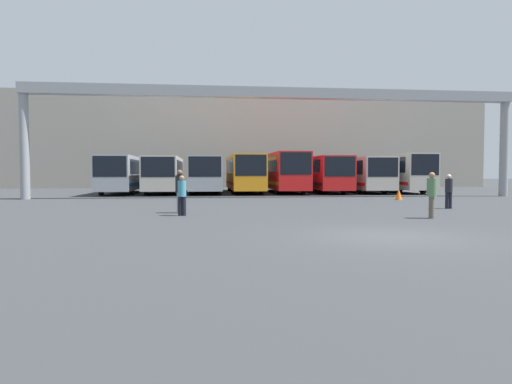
% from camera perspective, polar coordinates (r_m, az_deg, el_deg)
% --- Properties ---
extents(ground_plane, '(200.00, 200.00, 0.00)m').
position_cam_1_polar(ground_plane, '(13.11, 16.33, -5.34)').
color(ground_plane, '#2D3033').
extents(building_backdrop, '(56.90, 12.00, 10.75)m').
position_cam_1_polar(building_backdrop, '(57.98, -1.44, 6.09)').
color(building_backdrop, gray).
rests_on(building_backdrop, ground).
extents(overhead_gantry, '(33.79, 0.80, 7.50)m').
position_cam_1_polar(overhead_gantry, '(31.71, 2.84, 10.88)').
color(overhead_gantry, gray).
rests_on(overhead_gantry, ground).
extents(bus_slot_0, '(2.58, 10.81, 3.00)m').
position_cam_1_polar(bus_slot_0, '(39.11, -16.26, 2.37)').
color(bus_slot_0, '#999EA5').
rests_on(bus_slot_0, ground).
extents(bus_slot_1, '(2.62, 10.49, 2.96)m').
position_cam_1_polar(bus_slot_1, '(38.52, -11.39, 2.38)').
color(bus_slot_1, beige).
rests_on(bus_slot_1, ground).
extents(bus_slot_2, '(2.59, 12.07, 2.99)m').
position_cam_1_polar(bus_slot_2, '(39.17, -6.40, 2.45)').
color(bus_slot_2, '#999EA5').
rests_on(bus_slot_2, ground).
extents(bus_slot_3, '(2.53, 11.96, 3.14)m').
position_cam_1_polar(bus_slot_3, '(39.26, -1.51, 2.58)').
color(bus_slot_3, orange).
rests_on(bus_slot_3, ground).
extents(bus_slot_4, '(2.58, 12.06, 3.33)m').
position_cam_1_polar(bus_slot_4, '(39.73, 3.30, 2.73)').
color(bus_slot_4, red).
rests_on(bus_slot_4, ground).
extents(bus_slot_5, '(2.60, 12.21, 3.03)m').
position_cam_1_polar(bus_slot_5, '(40.51, 7.95, 2.47)').
color(bus_slot_5, red).
rests_on(bus_slot_5, ground).
extents(bus_slot_6, '(2.61, 11.21, 2.96)m').
position_cam_1_polar(bus_slot_6, '(40.99, 12.66, 2.38)').
color(bus_slot_6, beige).
rests_on(bus_slot_6, ground).
extents(bus_slot_7, '(2.45, 10.91, 3.24)m').
position_cam_1_polar(bus_slot_7, '(42.07, 17.05, 2.54)').
color(bus_slot_7, beige).
rests_on(bus_slot_7, ground).
extents(pedestrian_mid_left, '(0.34, 0.34, 1.66)m').
position_cam_1_polar(pedestrian_mid_left, '(23.81, 22.95, 0.18)').
color(pedestrian_mid_left, black).
rests_on(pedestrian_mid_left, ground).
extents(pedestrian_mid_right, '(0.37, 0.37, 1.76)m').
position_cam_1_polar(pedestrian_mid_right, '(18.60, 21.10, -0.22)').
color(pedestrian_mid_right, brown).
rests_on(pedestrian_mid_right, ground).
extents(pedestrian_near_right, '(0.34, 0.34, 1.63)m').
position_cam_1_polar(pedestrian_near_right, '(18.62, -9.24, -0.30)').
color(pedestrian_near_right, black).
rests_on(pedestrian_near_right, ground).
extents(pedestrian_near_left, '(0.39, 0.39, 1.86)m').
position_cam_1_polar(pedestrian_near_left, '(19.89, -9.50, 0.24)').
color(pedestrian_near_left, gray).
rests_on(pedestrian_near_left, ground).
extents(traffic_cone, '(0.43, 0.43, 0.71)m').
position_cam_1_polar(traffic_cone, '(30.24, 17.41, -0.27)').
color(traffic_cone, orange).
rests_on(traffic_cone, ground).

